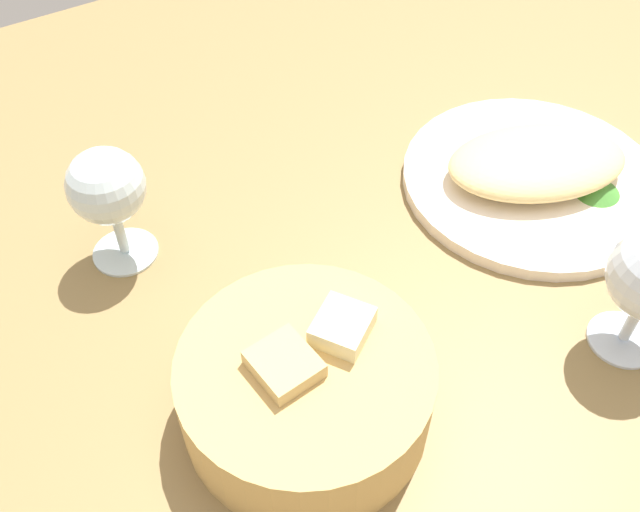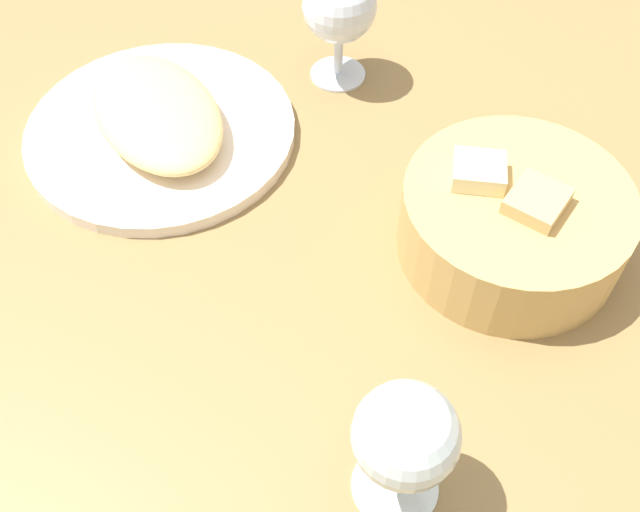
% 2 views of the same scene
% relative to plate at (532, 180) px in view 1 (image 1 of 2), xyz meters
% --- Properties ---
extents(ground_plane, '(1.40, 1.40, 0.02)m').
position_rel_plate_xyz_m(ground_plane, '(0.17, 0.07, -0.02)').
color(ground_plane, olive).
extents(plate, '(0.28, 0.28, 0.01)m').
position_rel_plate_xyz_m(plate, '(0.00, 0.00, 0.00)').
color(plate, white).
rests_on(plate, ground_plane).
extents(omelette, '(0.22, 0.18, 0.04)m').
position_rel_plate_xyz_m(omelette, '(0.00, 0.00, 0.03)').
color(omelette, '#ECCD83').
rests_on(omelette, plate).
extents(lettuce_garnish, '(0.05, 0.05, 0.01)m').
position_rel_plate_xyz_m(lettuce_garnish, '(-0.04, 0.05, 0.01)').
color(lettuce_garnish, '#418631').
rests_on(lettuce_garnish, plate).
extents(bread_basket, '(0.20, 0.20, 0.09)m').
position_rel_plate_xyz_m(bread_basket, '(0.35, 0.10, 0.03)').
color(bread_basket, tan).
rests_on(bread_basket, ground_plane).
extents(wine_glass_near, '(0.07, 0.07, 0.12)m').
position_rel_plate_xyz_m(wine_glass_near, '(0.41, -0.14, 0.08)').
color(wine_glass_near, silver).
rests_on(wine_glass_near, ground_plane).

